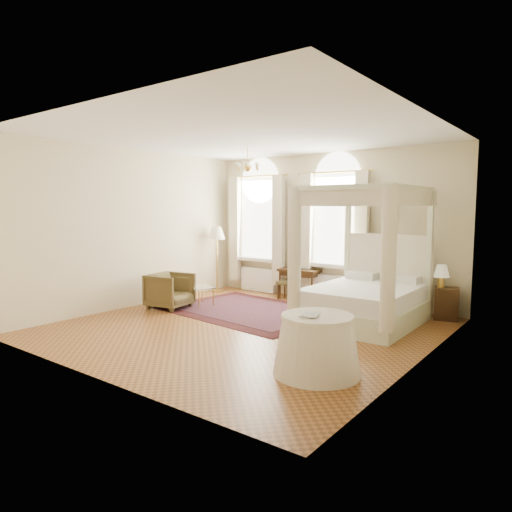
{
  "coord_description": "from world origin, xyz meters",
  "views": [
    {
      "loc": [
        4.84,
        -6.14,
        2.08
      ],
      "look_at": [
        -0.09,
        0.4,
        1.22
      ],
      "focal_mm": 32.0,
      "sensor_mm": 36.0,
      "label": 1
    }
  ],
  "objects_px": {
    "writing_desk": "(299,273)",
    "coffee_table": "(200,288)",
    "canopy_bed": "(363,293)",
    "nightstand": "(447,304)",
    "floor_lamp": "(217,236)",
    "side_table": "(317,345)",
    "armchair": "(170,291)",
    "stool": "(286,284)"
  },
  "relations": [
    {
      "from": "writing_desk",
      "to": "side_table",
      "type": "distance_m",
      "value": 4.77
    },
    {
      "from": "canopy_bed",
      "to": "side_table",
      "type": "height_order",
      "value": "canopy_bed"
    },
    {
      "from": "nightstand",
      "to": "coffee_table",
      "type": "height_order",
      "value": "nightstand"
    },
    {
      "from": "floor_lamp",
      "to": "side_table",
      "type": "xyz_separation_m",
      "value": [
        4.81,
        -3.49,
        -1.01
      ]
    },
    {
      "from": "stool",
      "to": "floor_lamp",
      "type": "height_order",
      "value": "floor_lamp"
    },
    {
      "from": "armchair",
      "to": "canopy_bed",
      "type": "bearing_deg",
      "value": -80.25
    },
    {
      "from": "stool",
      "to": "side_table",
      "type": "distance_m",
      "value": 4.74
    },
    {
      "from": "armchair",
      "to": "floor_lamp",
      "type": "height_order",
      "value": "floor_lamp"
    },
    {
      "from": "coffee_table",
      "to": "nightstand",
      "type": "bearing_deg",
      "value": 22.5
    },
    {
      "from": "armchair",
      "to": "floor_lamp",
      "type": "distance_m",
      "value": 2.29
    },
    {
      "from": "canopy_bed",
      "to": "coffee_table",
      "type": "xyz_separation_m",
      "value": [
        -3.42,
        -0.65,
        -0.19
      ]
    },
    {
      "from": "writing_desk",
      "to": "side_table",
      "type": "xyz_separation_m",
      "value": [
        2.69,
        -3.94,
        -0.22
      ]
    },
    {
      "from": "coffee_table",
      "to": "side_table",
      "type": "height_order",
      "value": "side_table"
    },
    {
      "from": "floor_lamp",
      "to": "side_table",
      "type": "height_order",
      "value": "floor_lamp"
    },
    {
      "from": "coffee_table",
      "to": "floor_lamp",
      "type": "xyz_separation_m",
      "value": [
        -0.81,
        1.43,
        1.01
      ]
    },
    {
      "from": "nightstand",
      "to": "armchair",
      "type": "xyz_separation_m",
      "value": [
        -4.86,
        -2.45,
        0.07
      ]
    },
    {
      "from": "writing_desk",
      "to": "armchair",
      "type": "distance_m",
      "value": 2.95
    },
    {
      "from": "canopy_bed",
      "to": "floor_lamp",
      "type": "height_order",
      "value": "canopy_bed"
    },
    {
      "from": "coffee_table",
      "to": "floor_lamp",
      "type": "bearing_deg",
      "value": 119.47
    },
    {
      "from": "canopy_bed",
      "to": "floor_lamp",
      "type": "distance_m",
      "value": 4.38
    },
    {
      "from": "canopy_bed",
      "to": "coffee_table",
      "type": "height_order",
      "value": "canopy_bed"
    },
    {
      "from": "stool",
      "to": "side_table",
      "type": "xyz_separation_m",
      "value": [
        2.91,
        -3.74,
        0.02
      ]
    },
    {
      "from": "canopy_bed",
      "to": "side_table",
      "type": "relative_size",
      "value": 2.21
    },
    {
      "from": "armchair",
      "to": "coffee_table",
      "type": "distance_m",
      "value": 0.66
    },
    {
      "from": "writing_desk",
      "to": "stool",
      "type": "xyz_separation_m",
      "value": [
        -0.22,
        -0.19,
        -0.24
      ]
    },
    {
      "from": "side_table",
      "to": "writing_desk",
      "type": "bearing_deg",
      "value": 124.28
    },
    {
      "from": "canopy_bed",
      "to": "floor_lamp",
      "type": "xyz_separation_m",
      "value": [
        -4.23,
        0.78,
        0.82
      ]
    },
    {
      "from": "writing_desk",
      "to": "coffee_table",
      "type": "relative_size",
      "value": 1.36
    },
    {
      "from": "side_table",
      "to": "nightstand",
      "type": "bearing_deg",
      "value": 82.21
    },
    {
      "from": "writing_desk",
      "to": "floor_lamp",
      "type": "xyz_separation_m",
      "value": [
        -2.12,
        -0.45,
        0.79
      ]
    },
    {
      "from": "writing_desk",
      "to": "side_table",
      "type": "bearing_deg",
      "value": -55.72
    },
    {
      "from": "nightstand",
      "to": "floor_lamp",
      "type": "bearing_deg",
      "value": -175.16
    },
    {
      "from": "writing_desk",
      "to": "stool",
      "type": "height_order",
      "value": "writing_desk"
    },
    {
      "from": "side_table",
      "to": "stool",
      "type": "bearing_deg",
      "value": 127.8
    },
    {
      "from": "canopy_bed",
      "to": "stool",
      "type": "bearing_deg",
      "value": 155.92
    },
    {
      "from": "canopy_bed",
      "to": "nightstand",
      "type": "distance_m",
      "value": 1.68
    },
    {
      "from": "stool",
      "to": "coffee_table",
      "type": "height_order",
      "value": "stool"
    },
    {
      "from": "armchair",
      "to": "floor_lamp",
      "type": "relative_size",
      "value": 0.5
    },
    {
      "from": "armchair",
      "to": "nightstand",
      "type": "bearing_deg",
      "value": -71.51
    },
    {
      "from": "writing_desk",
      "to": "stool",
      "type": "distance_m",
      "value": 0.38
    },
    {
      "from": "nightstand",
      "to": "writing_desk",
      "type": "distance_m",
      "value": 3.24
    },
    {
      "from": "writing_desk",
      "to": "armchair",
      "type": "xyz_separation_m",
      "value": [
        -1.64,
        -2.45,
        -0.22
      ]
    }
  ]
}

